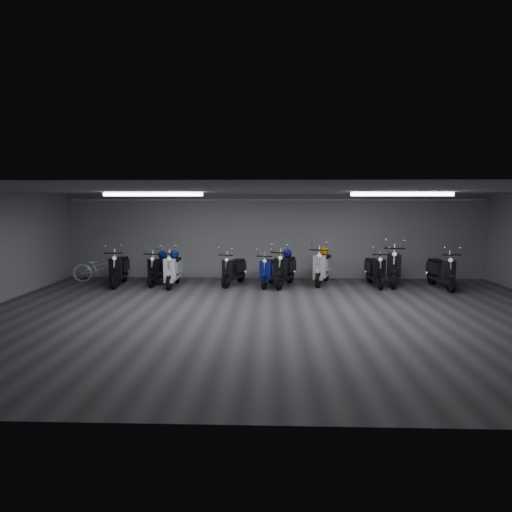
{
  "coord_description": "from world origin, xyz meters",
  "views": [
    {
      "loc": [
        -0.13,
        -9.86,
        2.57
      ],
      "look_at": [
        -0.54,
        2.5,
        1.05
      ],
      "focal_mm": 31.28,
      "sensor_mm": 36.0,
      "label": 1
    }
  ],
  "objects_px": {
    "scooter_0": "(119,264)",
    "scooter_8": "(394,261)",
    "scooter_2": "(173,265)",
    "helmet_1": "(287,254)",
    "scooter_1": "(159,264)",
    "scooter_3": "(233,265)",
    "scooter_5": "(285,264)",
    "scooter_7": "(375,265)",
    "bicycle": "(101,265)",
    "helmet_2": "(162,254)",
    "scooter_6": "(323,262)",
    "scooter_4": "(268,266)",
    "scooter_9": "(442,266)",
    "helmet_3": "(324,251)",
    "helmet_0": "(174,254)"
  },
  "relations": [
    {
      "from": "scooter_3",
      "to": "scooter_1",
      "type": "bearing_deg",
      "value": -161.74
    },
    {
      "from": "scooter_1",
      "to": "helmet_0",
      "type": "xyz_separation_m",
      "value": [
        0.5,
        -0.1,
        0.33
      ]
    },
    {
      "from": "scooter_0",
      "to": "helmet_3",
      "type": "relative_size",
      "value": 6.41
    },
    {
      "from": "scooter_3",
      "to": "helmet_3",
      "type": "relative_size",
      "value": 5.93
    },
    {
      "from": "helmet_1",
      "to": "scooter_2",
      "type": "bearing_deg",
      "value": -173.96
    },
    {
      "from": "scooter_7",
      "to": "helmet_2",
      "type": "bearing_deg",
      "value": 174.07
    },
    {
      "from": "scooter_6",
      "to": "scooter_7",
      "type": "xyz_separation_m",
      "value": [
        1.56,
        -0.29,
        -0.06
      ]
    },
    {
      "from": "scooter_0",
      "to": "helmet_0",
      "type": "height_order",
      "value": "scooter_0"
    },
    {
      "from": "scooter_7",
      "to": "scooter_8",
      "type": "relative_size",
      "value": 0.86
    },
    {
      "from": "scooter_4",
      "to": "scooter_8",
      "type": "bearing_deg",
      "value": 14.83
    },
    {
      "from": "scooter_0",
      "to": "helmet_2",
      "type": "xyz_separation_m",
      "value": [
        1.21,
        0.5,
        0.24
      ]
    },
    {
      "from": "scooter_3",
      "to": "scooter_6",
      "type": "height_order",
      "value": "scooter_6"
    },
    {
      "from": "scooter_8",
      "to": "helmet_3",
      "type": "relative_size",
      "value": 7.2
    },
    {
      "from": "scooter_0",
      "to": "helmet_2",
      "type": "distance_m",
      "value": 1.34
    },
    {
      "from": "scooter_0",
      "to": "scooter_3",
      "type": "distance_m",
      "value": 3.49
    },
    {
      "from": "scooter_2",
      "to": "scooter_8",
      "type": "height_order",
      "value": "scooter_8"
    },
    {
      "from": "scooter_5",
      "to": "helmet_2",
      "type": "xyz_separation_m",
      "value": [
        -3.85,
        0.46,
        0.23
      ]
    },
    {
      "from": "scooter_3",
      "to": "scooter_7",
      "type": "relative_size",
      "value": 0.95
    },
    {
      "from": "scooter_7",
      "to": "helmet_3",
      "type": "height_order",
      "value": "scooter_7"
    },
    {
      "from": "scooter_6",
      "to": "scooter_1",
      "type": "bearing_deg",
      "value": -160.36
    },
    {
      "from": "scooter_4",
      "to": "helmet_2",
      "type": "bearing_deg",
      "value": -176.05
    },
    {
      "from": "scooter_5",
      "to": "scooter_9",
      "type": "distance_m",
      "value": 4.61
    },
    {
      "from": "helmet_0",
      "to": "scooter_8",
      "type": "bearing_deg",
      "value": 1.86
    },
    {
      "from": "scooter_9",
      "to": "bicycle",
      "type": "xyz_separation_m",
      "value": [
        -10.49,
        0.78,
        -0.11
      ]
    },
    {
      "from": "helmet_2",
      "to": "helmet_3",
      "type": "relative_size",
      "value": 0.97
    },
    {
      "from": "scooter_3",
      "to": "scooter_5",
      "type": "xyz_separation_m",
      "value": [
        1.58,
        -0.14,
        0.07
      ]
    },
    {
      "from": "scooter_4",
      "to": "scooter_0",
      "type": "bearing_deg",
      "value": -167.91
    },
    {
      "from": "helmet_2",
      "to": "scooter_1",
      "type": "bearing_deg",
      "value": -100.58
    },
    {
      "from": "bicycle",
      "to": "helmet_2",
      "type": "bearing_deg",
      "value": -105.13
    },
    {
      "from": "scooter_3",
      "to": "scooter_8",
      "type": "height_order",
      "value": "scooter_8"
    },
    {
      "from": "scooter_0",
      "to": "scooter_8",
      "type": "distance_m",
      "value": 8.43
    },
    {
      "from": "scooter_8",
      "to": "helmet_3",
      "type": "distance_m",
      "value": 2.14
    },
    {
      "from": "scooter_4",
      "to": "bicycle",
      "type": "distance_m",
      "value": 5.38
    },
    {
      "from": "scooter_2",
      "to": "helmet_1",
      "type": "distance_m",
      "value": 3.5
    },
    {
      "from": "scooter_3",
      "to": "scooter_4",
      "type": "bearing_deg",
      "value": 15.95
    },
    {
      "from": "scooter_1",
      "to": "scooter_6",
      "type": "bearing_deg",
      "value": 12.56
    },
    {
      "from": "bicycle",
      "to": "scooter_9",
      "type": "bearing_deg",
      "value": -105.17
    },
    {
      "from": "scooter_9",
      "to": "helmet_3",
      "type": "relative_size",
      "value": 6.41
    },
    {
      "from": "scooter_1",
      "to": "scooter_3",
      "type": "xyz_separation_m",
      "value": [
        2.31,
        -0.08,
        -0.01
      ]
    },
    {
      "from": "scooter_2",
      "to": "helmet_1",
      "type": "height_order",
      "value": "scooter_2"
    },
    {
      "from": "scooter_6",
      "to": "scooter_7",
      "type": "height_order",
      "value": "scooter_6"
    },
    {
      "from": "scooter_8",
      "to": "helmet_1",
      "type": "bearing_deg",
      "value": -162.94
    },
    {
      "from": "helmet_0",
      "to": "helmet_3",
      "type": "relative_size",
      "value": 0.97
    },
    {
      "from": "scooter_0",
      "to": "helmet_1",
      "type": "height_order",
      "value": "scooter_0"
    },
    {
      "from": "helmet_0",
      "to": "scooter_0",
      "type": "bearing_deg",
      "value": -174.18
    },
    {
      "from": "scooter_5",
      "to": "helmet_2",
      "type": "bearing_deg",
      "value": -169.13
    },
    {
      "from": "scooter_7",
      "to": "helmet_0",
      "type": "relative_size",
      "value": 6.42
    },
    {
      "from": "scooter_0",
      "to": "scooter_2",
      "type": "height_order",
      "value": "scooter_0"
    },
    {
      "from": "scooter_1",
      "to": "helmet_1",
      "type": "bearing_deg",
      "value": 10.8
    },
    {
      "from": "scooter_7",
      "to": "bicycle",
      "type": "bearing_deg",
      "value": 173.78
    }
  ]
}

